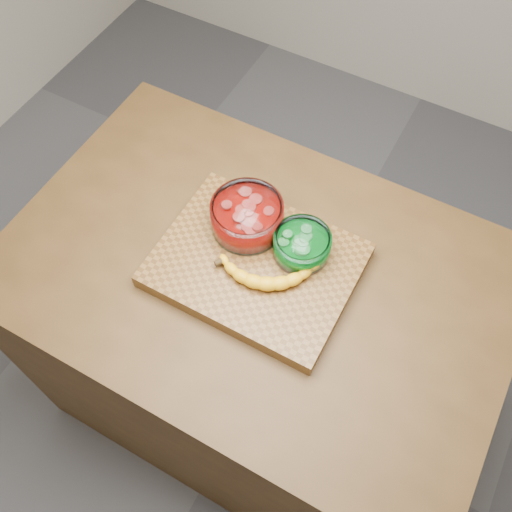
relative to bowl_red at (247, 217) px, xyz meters
The scene contains 6 objects.
ground 0.98m from the bowl_red, 48.95° to the right, with size 3.50×3.50×0.00m, color #56575B.
counter 0.54m from the bowl_red, 48.95° to the right, with size 1.20×0.80×0.90m, color #4E3317.
cutting_board 0.11m from the bowl_red, 48.95° to the right, with size 0.45×0.35×0.04m, color brown.
bowl_red is the anchor object (origin of this frame).
bowl_green 0.14m from the bowl_red, ahead, with size 0.13×0.13×0.06m.
banana 0.13m from the bowl_red, 40.72° to the right, with size 0.24×0.16×0.04m, color #F2B015, non-canonical shape.
Camera 1 is at (0.32, -0.59, 2.06)m, focal length 40.00 mm.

